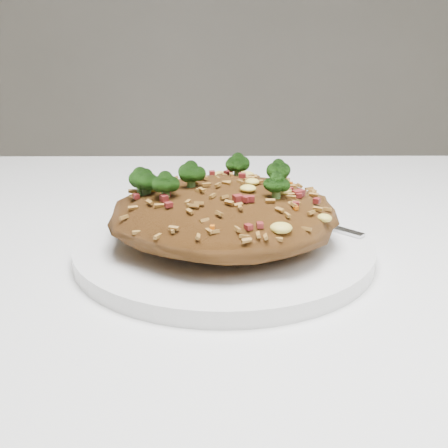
{
  "coord_description": "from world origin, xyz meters",
  "views": [
    {
      "loc": [
        0.0,
        -0.44,
        0.96
      ],
      "look_at": [
        0.0,
        0.05,
        0.78
      ],
      "focal_mm": 50.0,
      "sensor_mm": 36.0,
      "label": 1
    }
  ],
  "objects": [
    {
      "name": "plate",
      "position": [
        0.0,
        0.05,
        0.76
      ],
      "size": [
        0.25,
        0.25,
        0.01
      ],
      "primitive_type": "cylinder",
      "color": "white",
      "rests_on": "dining_table"
    },
    {
      "name": "dining_table",
      "position": [
        0.0,
        0.0,
        0.66
      ],
      "size": [
        1.2,
        0.8,
        0.75
      ],
      "color": "white",
      "rests_on": "ground"
    },
    {
      "name": "fork",
      "position": [
        0.07,
        0.11,
        0.77
      ],
      "size": [
        0.13,
        0.12,
        0.0
      ],
      "rotation": [
        0.0,
        0.0,
        -0.76
      ],
      "color": "silver",
      "rests_on": "plate"
    },
    {
      "name": "fried_rice",
      "position": [
        0.0,
        0.05,
        0.79
      ],
      "size": [
        0.19,
        0.18,
        0.07
      ],
      "color": "brown",
      "rests_on": "plate"
    }
  ]
}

